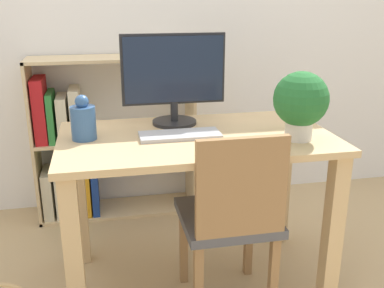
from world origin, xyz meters
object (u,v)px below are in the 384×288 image
Objects in this scene: keyboard at (180,135)px; vase at (83,121)px; bookshelf at (85,149)px; potted_plant at (301,102)px; chair at (231,215)px; monitor at (174,75)px.

vase is at bearing 173.03° from keyboard.
vase is 0.20× the size of bookshelf.
chair is (-0.31, -0.08, -0.45)m from potted_plant.
potted_plant is at bearing -46.45° from bookshelf.
monitor is at bearing 102.95° from chair.
potted_plant reaches higher than keyboard.
keyboard is at bearing -6.97° from vase.
monitor reaches higher than keyboard.
chair is at bearing -59.71° from bookshelf.
chair is 0.85× the size of bookshelf.
chair is (0.58, -0.27, -0.37)m from vase.
potted_plant reaches higher than vase.
chair is at bearing -24.79° from vase.
vase is (-0.41, 0.05, 0.07)m from keyboard.
keyboard is at bearing -62.24° from bookshelf.
potted_plant is 0.30× the size of bookshelf.
bookshelf is at bearing 125.74° from monitor.
monitor is 1.66× the size of potted_plant.
monitor reaches higher than potted_plant.
keyboard is 1.21× the size of potted_plant.
monitor is 0.31m from keyboard.
vase is 0.66× the size of potted_plant.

